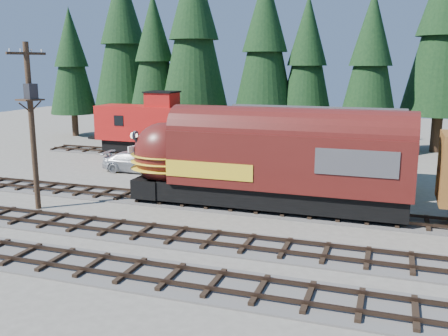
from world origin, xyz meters
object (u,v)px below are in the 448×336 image
(locomotive, at_px, (257,165))
(caboose, at_px, (153,126))
(pickup_truck_b, at_px, (136,162))
(pickup_truck_a, at_px, (191,169))
(depot, at_px, (307,144))
(utility_pole, at_px, (32,116))

(locomotive, relative_size, caboose, 1.59)
(locomotive, relative_size, pickup_truck_b, 3.10)
(pickup_truck_a, bearing_deg, depot, -94.37)
(locomotive, bearing_deg, pickup_truck_a, 139.81)
(utility_pole, height_order, pickup_truck_b, utility_pole)
(locomotive, xyz_separation_m, pickup_truck_b, (-11.61, 6.83, -1.85))
(depot, height_order, locomotive, depot)
(pickup_truck_b, bearing_deg, locomotive, -122.11)
(utility_pole, bearing_deg, pickup_truck_b, 107.07)
(pickup_truck_a, height_order, pickup_truck_b, pickup_truck_a)
(depot, xyz_separation_m, caboose, (-15.49, 7.50, -0.27))
(locomotive, relative_size, utility_pole, 1.75)
(caboose, bearing_deg, locomotive, -45.56)
(caboose, relative_size, pickup_truck_a, 1.68)
(depot, xyz_separation_m, pickup_truck_b, (-13.38, 0.33, -2.18))
(pickup_truck_b, bearing_deg, pickup_truck_a, -106.98)
(locomotive, distance_m, pickup_truck_a, 8.55)
(caboose, xyz_separation_m, utility_pole, (1.58, -18.02, 2.75))
(depot, bearing_deg, caboose, 154.17)
(caboose, distance_m, pickup_truck_a, 11.45)
(pickup_truck_a, bearing_deg, pickup_truck_b, 62.60)
(caboose, bearing_deg, pickup_truck_b, -73.56)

